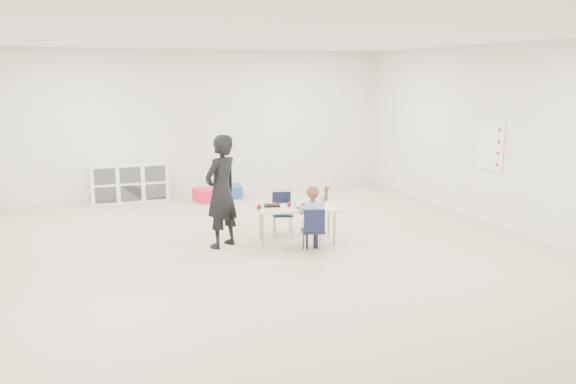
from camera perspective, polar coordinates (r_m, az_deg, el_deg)
name	(u,v)px	position (r m, az deg, el deg)	size (l,w,h in m)	color
room	(261,151)	(7.64, -2.50, 3.85)	(9.00, 9.02, 2.80)	#C4B196
table	(297,225)	(8.59, 0.83, -3.07)	(1.22, 0.81, 0.51)	beige
chair_near	(313,230)	(8.12, 2.33, -3.58)	(0.30, 0.28, 0.61)	black
chair_far	(282,214)	(9.04, -0.52, -2.04)	(0.30, 0.28, 0.61)	black
child	(313,217)	(8.08, 2.34, -2.36)	(0.41, 0.41, 0.97)	#A5B8E0
lunch_tray_near	(303,205)	(8.59, 1.39, -1.24)	(0.22, 0.16, 0.03)	black
lunch_tray_far	(272,205)	(8.58, -1.51, -1.26)	(0.22, 0.16, 0.03)	black
milk_carton	(298,206)	(8.40, 0.95, -1.28)	(0.07, 0.07, 0.10)	white
bread_roll	(318,206)	(8.47, 2.79, -1.31)	(0.09, 0.09, 0.07)	tan
apple_near	(289,204)	(8.55, 0.12, -1.15)	(0.07, 0.07, 0.07)	maroon
apple_far	(259,207)	(8.40, -2.72, -1.40)	(0.07, 0.07, 0.07)	maroon
cubby_shelf	(129,183)	(11.72, -14.61, 0.86)	(1.40, 0.40, 0.70)	white
rules_poster	(491,145)	(10.10, 18.43, 4.22)	(0.02, 0.60, 0.80)	white
adult	(221,191)	(8.33, -6.26, 0.05)	(0.57, 0.37, 1.55)	black
bin_red	(206,195)	(11.46, -7.66, -0.29)	(0.37, 0.48, 0.24)	red
bin_yellow	(210,195)	(11.60, -7.28, -0.24)	(0.31, 0.40, 0.20)	gold
bin_blue	(232,191)	(11.77, -5.29, 0.06)	(0.37, 0.47, 0.23)	#174DAF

